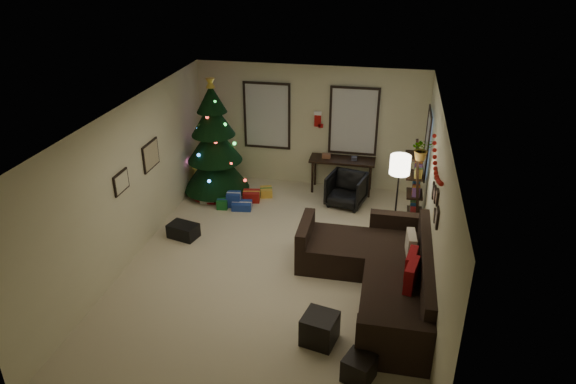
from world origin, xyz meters
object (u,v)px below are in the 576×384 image
(sofa, at_px, (382,274))
(desk, at_px, (342,163))
(bookshelf, at_px, (416,188))
(christmas_tree, at_px, (214,147))
(desk_chair, at_px, (346,190))

(sofa, relative_size, desk, 2.23)
(desk, height_order, bookshelf, bookshelf)
(christmas_tree, distance_m, sofa, 4.74)
(desk, relative_size, bookshelf, 0.81)
(sofa, relative_size, bookshelf, 1.81)
(sofa, bearing_deg, desk, 106.11)
(sofa, height_order, bookshelf, bookshelf)
(sofa, xyz_separation_m, desk_chair, (-0.85, 2.89, 0.04))
(christmas_tree, bearing_deg, bookshelf, -9.62)
(sofa, xyz_separation_m, bookshelf, (0.50, 2.17, 0.53))
(desk_chair, bearing_deg, desk, 117.89)
(christmas_tree, relative_size, sofa, 0.84)
(desk_chair, bearing_deg, sofa, -60.33)
(christmas_tree, relative_size, bookshelf, 1.52)
(sofa, bearing_deg, christmas_tree, 141.95)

